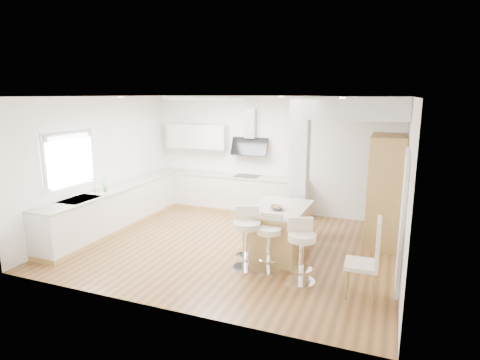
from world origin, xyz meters
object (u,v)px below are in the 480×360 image
at_px(bar_stool_a, 247,235).
at_px(bar_stool_b, 269,240).
at_px(bar_stool_c, 301,248).
at_px(dining_chair, 370,256).
at_px(peninsula, 279,230).

xyz_separation_m(bar_stool_a, bar_stool_b, (0.36, 0.07, -0.05)).
bearing_deg(bar_stool_c, dining_chair, -29.55).
height_order(bar_stool_a, bar_stool_b, bar_stool_a).
distance_m(peninsula, dining_chair, 1.98).
height_order(bar_stool_a, dining_chair, dining_chair).
bearing_deg(dining_chair, bar_stool_a, 169.65).
distance_m(peninsula, bar_stool_c, 1.19).
bearing_deg(bar_stool_c, bar_stool_a, 146.82).
bearing_deg(bar_stool_a, peninsula, 50.47).
relative_size(bar_stool_a, bar_stool_b, 1.10).
bearing_deg(bar_stool_b, bar_stool_a, -171.77).
distance_m(peninsula, bar_stool_a, 0.90).
bearing_deg(dining_chair, peninsula, 143.54).
height_order(bar_stool_a, bar_stool_c, bar_stool_a).
relative_size(peninsula, dining_chair, 1.24).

